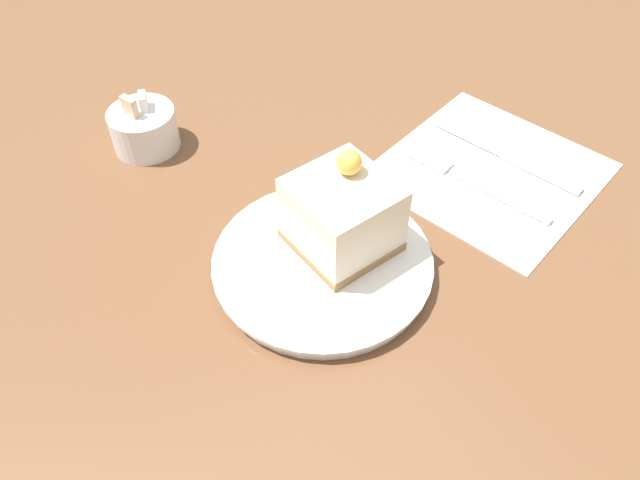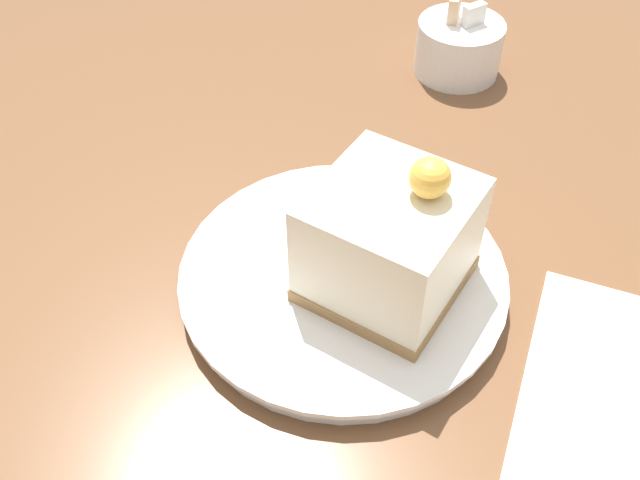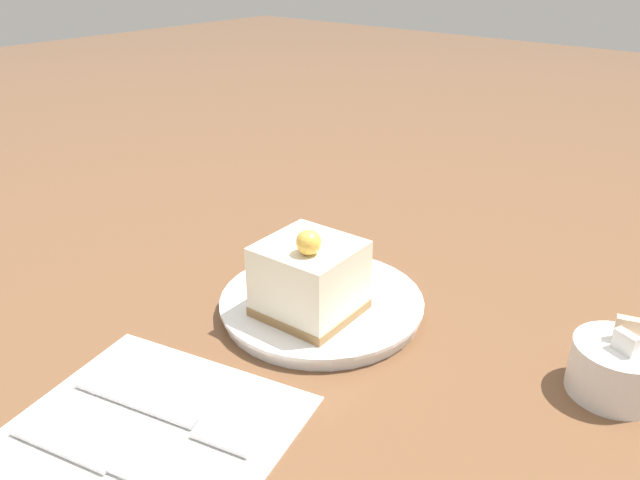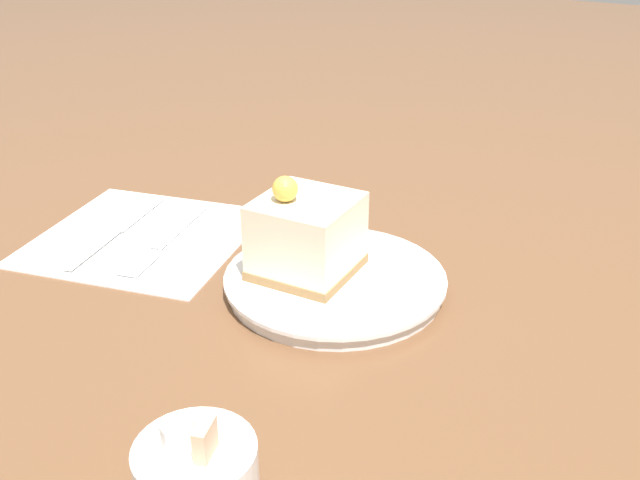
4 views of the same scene
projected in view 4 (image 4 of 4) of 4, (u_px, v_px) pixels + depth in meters
ground_plane at (317, 270)px, 0.71m from camera, size 4.00×4.00×0.00m
plate at (335, 281)px, 0.67m from camera, size 0.21×0.21×0.02m
cake_slice at (306, 235)px, 0.66m from camera, size 0.09×0.09×0.10m
napkin at (143, 236)px, 0.78m from camera, size 0.26×0.26×0.00m
fork at (161, 243)px, 0.75m from camera, size 0.06×0.17×0.00m
knife at (127, 223)px, 0.80m from camera, size 0.06×0.19×0.00m
sugar_bowl at (197, 477)px, 0.43m from camera, size 0.08×0.08×0.07m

